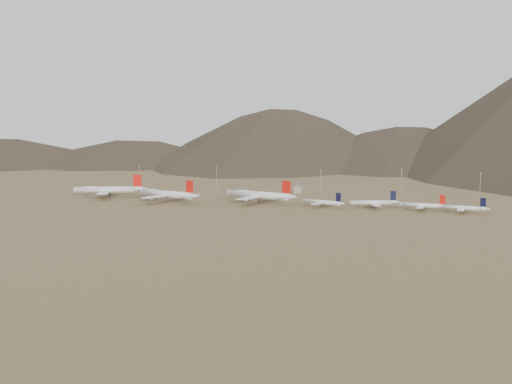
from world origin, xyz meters
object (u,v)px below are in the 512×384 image
(widebody_centre, at_px, (167,194))
(narrowbody_a, at_px, (323,202))
(widebody_west, at_px, (109,190))
(widebody_east, at_px, (259,195))
(narrowbody_b, at_px, (375,203))
(control_tower, at_px, (298,188))

(widebody_centre, distance_m, narrowbody_a, 145.32)
(widebody_west, xyz_separation_m, narrowbody_a, (215.06, -5.62, -3.16))
(widebody_east, distance_m, narrowbody_a, 61.47)
(widebody_east, bearing_deg, widebody_centre, -155.60)
(narrowbody_a, relative_size, narrowbody_b, 0.94)
(narrowbody_b, height_order, control_tower, narrowbody_b)
(narrowbody_b, xyz_separation_m, control_tower, (-86.01, 81.69, 0.51))
(widebody_east, distance_m, control_tower, 84.27)
(widebody_west, bearing_deg, narrowbody_a, -23.02)
(widebody_centre, xyz_separation_m, widebody_east, (84.25, 16.06, 0.28))
(widebody_west, distance_m, widebody_east, 154.26)
(widebody_east, bearing_deg, control_tower, 91.07)
(widebody_east, distance_m, narrowbody_b, 104.33)
(widebody_centre, height_order, widebody_east, widebody_east)
(widebody_west, relative_size, control_tower, 5.88)
(widebody_west, relative_size, narrowbody_a, 1.76)
(narrowbody_b, bearing_deg, control_tower, 115.53)
(widebody_east, xyz_separation_m, control_tower, (18.28, 82.22, -2.37))
(widebody_centre, bearing_deg, control_tower, 60.23)
(narrowbody_b, bearing_deg, widebody_west, 159.75)
(widebody_centre, xyz_separation_m, narrowbody_b, (188.54, 16.59, -2.60))
(narrowbody_a, bearing_deg, control_tower, 134.24)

